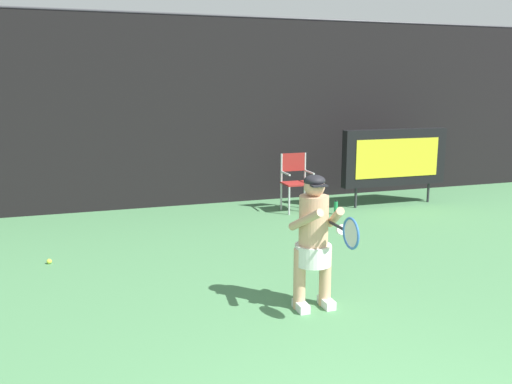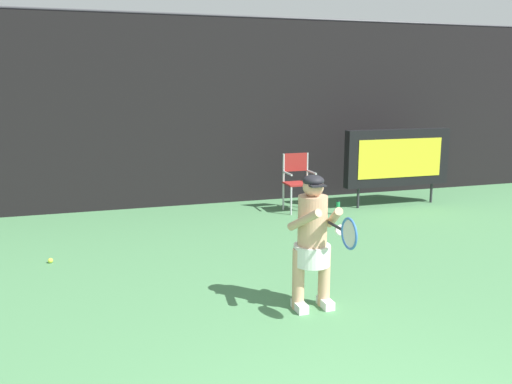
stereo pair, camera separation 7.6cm
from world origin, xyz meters
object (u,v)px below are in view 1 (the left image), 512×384
Objects in this scene: umpire_chair at (296,178)px; tennis_ball_spare at (49,261)px; scoreboard at (395,157)px; tennis_player at (314,237)px; tennis_racket at (350,233)px; water_bottle at (336,208)px.

umpire_chair is 15.88× the size of tennis_ball_spare.
tennis_ball_spare is (-4.30, -1.82, -0.58)m from umpire_chair.
scoreboard reaches higher than tennis_ball_spare.
tennis_player reaches higher than tennis_racket.
tennis_ball_spare is (-2.77, 2.40, -0.75)m from tennis_player.
tennis_racket is at bearing -78.48° from tennis_player.
water_bottle is at bearing -40.99° from umpire_chair.
scoreboard reaches higher than tennis_player.
umpire_chair is 5.01m from tennis_racket.
water_bottle is at bearing 60.19° from tennis_player.
tennis_racket is at bearing -126.53° from scoreboard.
tennis_racket reaches higher than tennis_ball_spare.
tennis_player reaches higher than umpire_chair.
tennis_racket is (0.12, -0.57, 0.19)m from tennis_player.
tennis_player is 2.40× the size of tennis_racket.
umpire_chair is 4.71m from tennis_ball_spare.
tennis_player is at bearing -40.97° from tennis_ball_spare.
tennis_ball_spare is at bearing -157.03° from umpire_chair.
umpire_chair reaches higher than water_bottle.
umpire_chair is 4.50m from tennis_player.
tennis_ball_spare is at bearing 120.08° from tennis_racket.
tennis_player is at bearing -110.00° from umpire_chair.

